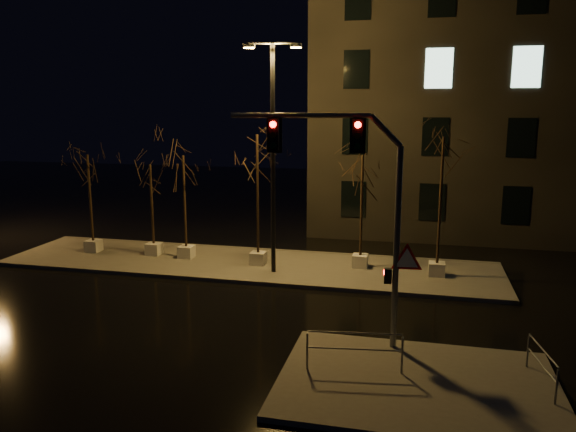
# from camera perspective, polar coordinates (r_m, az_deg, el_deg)

# --- Properties ---
(ground) EXTENTS (90.00, 90.00, 0.00)m
(ground) POSITION_cam_1_polar(r_m,az_deg,el_deg) (19.84, -9.46, -9.73)
(ground) COLOR black
(ground) RESTS_ON ground
(median) EXTENTS (22.00, 5.00, 0.15)m
(median) POSITION_cam_1_polar(r_m,az_deg,el_deg) (25.16, -4.19, -4.90)
(median) COLOR #4F4C47
(median) RESTS_ON ground
(sidewalk_corner) EXTENTS (7.00, 5.00, 0.15)m
(sidewalk_corner) POSITION_cam_1_polar(r_m,az_deg,el_deg) (15.22, 12.97, -16.30)
(sidewalk_corner) COLOR #4F4C47
(sidewalk_corner) RESTS_ON ground
(building) EXTENTS (25.00, 12.00, 15.00)m
(building) POSITION_cam_1_polar(r_m,az_deg,el_deg) (35.67, 24.56, 10.94)
(building) COLOR black
(building) RESTS_ON ground
(tree_0) EXTENTS (1.80, 1.80, 4.77)m
(tree_0) POSITION_cam_1_polar(r_m,az_deg,el_deg) (27.87, -19.59, 3.81)
(tree_0) COLOR beige
(tree_0) RESTS_ON median
(tree_1) EXTENTS (1.80, 1.80, 4.34)m
(tree_1) POSITION_cam_1_polar(r_m,az_deg,el_deg) (26.50, -13.76, 3.09)
(tree_1) COLOR beige
(tree_1) RESTS_ON median
(tree_2) EXTENTS (1.80, 1.80, 4.82)m
(tree_2) POSITION_cam_1_polar(r_m,az_deg,el_deg) (25.58, -10.54, 3.75)
(tree_2) COLOR beige
(tree_2) RESTS_ON median
(tree_3) EXTENTS (1.80, 1.80, 5.83)m
(tree_3) POSITION_cam_1_polar(r_m,az_deg,el_deg) (24.01, -3.14, 5.28)
(tree_3) COLOR beige
(tree_3) RESTS_ON median
(tree_4) EXTENTS (1.80, 1.80, 4.97)m
(tree_4) POSITION_cam_1_polar(r_m,az_deg,el_deg) (23.81, 7.54, 3.57)
(tree_4) COLOR beige
(tree_4) RESTS_ON median
(tree_5) EXTENTS (1.80, 1.80, 5.83)m
(tree_5) POSITION_cam_1_polar(r_m,az_deg,el_deg) (23.13, 15.38, 4.68)
(tree_5) COLOR beige
(tree_5) RESTS_ON median
(traffic_signal_mast) EXTENTS (5.45, 0.63, 6.67)m
(traffic_signal_mast) POSITION_cam_1_polar(r_m,az_deg,el_deg) (15.71, 7.22, 1.95)
(traffic_signal_mast) COLOR #5B5D62
(traffic_signal_mast) RESTS_ON sidewalk_corner
(streetlight_main) EXTENTS (2.33, 0.64, 9.31)m
(streetlight_main) POSITION_cam_1_polar(r_m,az_deg,el_deg) (22.82, -1.55, 7.39)
(streetlight_main) COLOR black
(streetlight_main) RESTS_ON median
(guard_rail_a) EXTENTS (2.50, 0.38, 1.09)m
(guard_rail_a) POSITION_cam_1_polar(r_m,az_deg,el_deg) (15.13, 6.77, -12.96)
(guard_rail_a) COLOR #5B5D62
(guard_rail_a) RESTS_ON sidewalk_corner
(guard_rail_b) EXTENTS (0.35, 1.97, 0.94)m
(guard_rail_b) POSITION_cam_1_polar(r_m,az_deg,el_deg) (15.76, 24.38, -13.31)
(guard_rail_b) COLOR #5B5D62
(guard_rail_b) RESTS_ON sidewalk_corner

